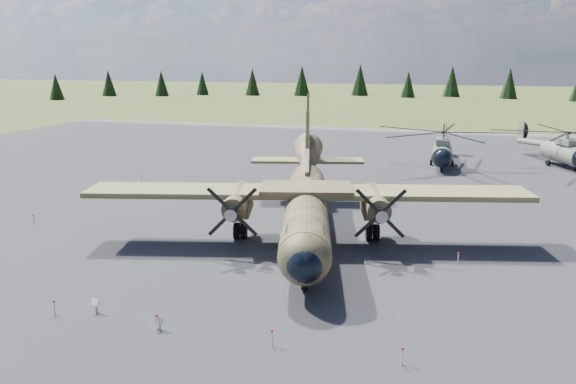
# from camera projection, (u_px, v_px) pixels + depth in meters

# --- Properties ---
(ground) EXTENTS (500.00, 500.00, 0.00)m
(ground) POSITION_uv_depth(u_px,v_px,m) (223.00, 242.00, 41.11)
(ground) COLOR #515124
(ground) RESTS_ON ground
(apron) EXTENTS (120.00, 120.00, 0.04)m
(apron) POSITION_uv_depth(u_px,v_px,m) (266.00, 208.00, 50.46)
(apron) COLOR #59595E
(apron) RESTS_ON ground
(transport_plane) EXTENTS (31.69, 28.39, 10.50)m
(transport_plane) POSITION_uv_depth(u_px,v_px,m) (306.00, 198.00, 41.74)
(transport_plane) COLOR #34391E
(transport_plane) RESTS_ON ground
(helicopter_near) EXTENTS (17.93, 21.11, 4.54)m
(helicopter_near) POSITION_uv_depth(u_px,v_px,m) (443.00, 141.00, 68.30)
(helicopter_near) COLOR slate
(helicopter_near) RESTS_ON ground
(helicopter_mid) EXTENTS (22.95, 22.95, 4.47)m
(helicopter_mid) POSITION_uv_depth(u_px,v_px,m) (565.00, 142.00, 68.42)
(helicopter_mid) COLOR slate
(helicopter_mid) RESTS_ON ground
(info_placard_left) EXTENTS (0.54, 0.34, 0.80)m
(info_placard_left) POSITION_uv_depth(u_px,v_px,m) (95.00, 304.00, 29.68)
(info_placard_left) COLOR gray
(info_placard_left) RESTS_ON ground
(info_placard_right) EXTENTS (0.47, 0.23, 0.71)m
(info_placard_right) POSITION_uv_depth(u_px,v_px,m) (159.00, 321.00, 27.82)
(info_placard_right) COLOR gray
(info_placard_right) RESTS_ON ground
(barrier_fence) EXTENTS (33.12, 29.62, 0.85)m
(barrier_fence) POSITION_uv_depth(u_px,v_px,m) (217.00, 236.00, 41.04)
(barrier_fence) COLOR silver
(barrier_fence) RESTS_ON ground
(treeline) EXTENTS (342.09, 341.99, 10.93)m
(treeline) POSITION_uv_depth(u_px,v_px,m) (194.00, 177.00, 40.57)
(treeline) COLOR black
(treeline) RESTS_ON ground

